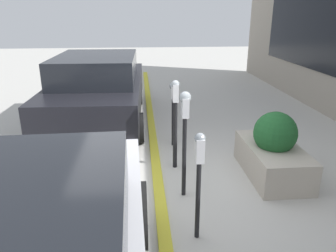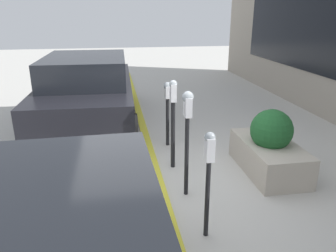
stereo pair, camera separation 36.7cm
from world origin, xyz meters
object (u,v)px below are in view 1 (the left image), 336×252
object	(u,v)px
planter_box	(273,151)
parked_car_middle	(99,88)
parking_meter_second	(185,122)
parking_meter_nearest	(199,167)
parking_meter_middle	(175,113)
parking_meter_fourth	(173,102)

from	to	relation	value
planter_box	parked_car_middle	size ratio (longest dim) A/B	0.32
parking_meter_second	planter_box	world-z (taller)	parking_meter_second
parking_meter_nearest	parking_meter_middle	bearing A→B (deg)	1.95
planter_box	parked_car_middle	distance (m)	4.29
parking_meter_second	parked_car_middle	world-z (taller)	parked_car_middle
parking_meter_nearest	parking_meter_middle	size ratio (longest dim) A/B	0.87
planter_box	parked_car_middle	bearing A→B (deg)	45.84
parking_meter_second	parked_car_middle	bearing A→B (deg)	24.15
parking_meter_fourth	parking_meter_nearest	bearing A→B (deg)	179.84
planter_box	parked_car_middle	world-z (taller)	parked_car_middle
parking_meter_nearest	parking_meter_fourth	bearing A→B (deg)	-0.16
parking_meter_middle	planter_box	distance (m)	1.69
parking_meter_second	parking_meter_fourth	xyz separation A→B (m)	(1.88, -0.04, -0.24)
parking_meter_nearest	planter_box	xyz separation A→B (m)	(1.45, -1.48, -0.51)
parking_meter_fourth	planter_box	size ratio (longest dim) A/B	0.84
parking_meter_middle	planter_box	size ratio (longest dim) A/B	0.99
parking_meter_nearest	parked_car_middle	world-z (taller)	parked_car_middle
parked_car_middle	parking_meter_nearest	bearing A→B (deg)	-158.79
parking_meter_nearest	planter_box	bearing A→B (deg)	-45.49
parking_meter_middle	parking_meter_fourth	xyz separation A→B (m)	(0.97, -0.07, -0.08)
planter_box	parking_meter_second	bearing A→B (deg)	108.26
parking_meter_nearest	parking_meter_fourth	world-z (taller)	parking_meter_nearest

